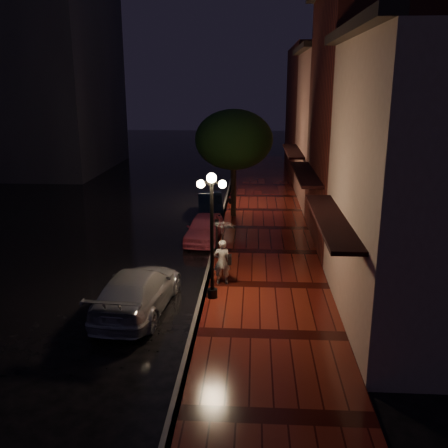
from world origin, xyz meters
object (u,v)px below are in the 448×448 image
at_px(streetlamp_far, 232,164).
at_px(navy_car, 210,204).
at_px(silver_car, 137,291).
at_px(streetlamp_near, 212,229).
at_px(parking_meter, 217,232).
at_px(pink_car, 204,228).
at_px(woman_with_umbrella, 222,243).
at_px(street_tree, 234,142).

height_order(streetlamp_far, navy_car, streetlamp_far).
bearing_deg(silver_car, streetlamp_near, -154.41).
bearing_deg(navy_car, parking_meter, -89.96).
xyz_separation_m(silver_car, parking_meter, (2.17, 5.63, 0.33)).
height_order(pink_car, navy_car, pink_car).
distance_m(silver_car, parking_meter, 6.04).
bearing_deg(streetlamp_near, parking_meter, 92.42).
distance_m(silver_car, woman_with_umbrella, 3.54).
relative_size(streetlamp_far, navy_car, 1.13).
height_order(silver_car, woman_with_umbrella, woman_with_umbrella).
xyz_separation_m(streetlamp_far, parking_meter, (-0.20, -9.28, -1.55)).
xyz_separation_m(navy_car, parking_meter, (0.91, -6.95, 0.43)).
bearing_deg(silver_car, navy_car, -91.07).
bearing_deg(streetlamp_far, parking_meter, -91.24).
relative_size(streetlamp_near, pink_car, 1.15).
xyz_separation_m(pink_car, navy_car, (-0.16, 4.90, -0.01)).
bearing_deg(woman_with_umbrella, navy_car, -88.83).
relative_size(streetlamp_far, street_tree, 0.74).
height_order(navy_car, woman_with_umbrella, woman_with_umbrella).
relative_size(pink_car, woman_with_umbrella, 1.60).
relative_size(streetlamp_near, navy_car, 1.13).
height_order(navy_car, silver_car, silver_car).
bearing_deg(parking_meter, streetlamp_near, -64.87).
bearing_deg(woman_with_umbrella, streetlamp_far, -95.16).
bearing_deg(woman_with_umbrella, pink_car, -83.99).
bearing_deg(silver_car, parking_meter, -106.43).
xyz_separation_m(streetlamp_far, navy_car, (-1.11, -2.33, -1.97)).
relative_size(streetlamp_far, pink_car, 1.15).
bearing_deg(navy_car, pink_car, -95.55).
bearing_deg(woman_with_umbrella, streetlamp_near, 72.33).
height_order(streetlamp_near, silver_car, streetlamp_near).
xyz_separation_m(street_tree, pink_car, (-1.21, -4.22, -3.60)).
bearing_deg(silver_car, street_tree, -97.82).
height_order(pink_car, silver_car, silver_car).
distance_m(street_tree, silver_car, 12.68).
distance_m(street_tree, parking_meter, 7.05).
relative_size(street_tree, woman_with_umbrella, 2.47).
bearing_deg(street_tree, streetlamp_near, -91.35).
distance_m(streetlamp_near, navy_car, 11.89).
distance_m(streetlamp_near, silver_car, 3.16).
bearing_deg(street_tree, navy_car, 153.54).
bearing_deg(parking_meter, pink_car, 132.80).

